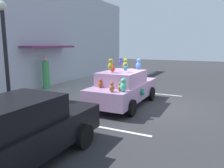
{
  "coord_description": "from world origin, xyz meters",
  "views": [
    {
      "loc": [
        -9.09,
        -2.4,
        2.68
      ],
      "look_at": [
        -0.2,
        1.91,
        0.9
      ],
      "focal_mm": 35.25,
      "sensor_mm": 36.0,
      "label": 1
    }
  ],
  "objects": [
    {
      "name": "plush_covered_car",
      "position": [
        -0.25,
        1.31,
        0.81
      ],
      "size": [
        4.37,
        2.0,
        2.12
      ],
      "color": "#BB8CB7",
      "rests_on": "ground"
    },
    {
      "name": "teddy_bear_on_sidewalk",
      "position": [
        2.93,
        3.47,
        0.47
      ],
      "size": [
        0.36,
        0.3,
        0.7
      ],
      "color": "pink",
      "rests_on": "sidewalk"
    },
    {
      "name": "street_lamp_post",
      "position": [
        -4.4,
        3.5,
        2.48
      ],
      "size": [
        0.28,
        0.28,
        3.79
      ],
      "color": "black",
      "rests_on": "sidewalk"
    },
    {
      "name": "parked_sedan_behind",
      "position": [
        -5.98,
        1.46,
        0.79
      ],
      "size": [
        4.44,
        1.89,
        1.54
      ],
      "color": "black",
      "rests_on": "ground"
    },
    {
      "name": "parking_stripe_front",
      "position": [
        2.63,
        1.0,
        0.0
      ],
      "size": [
        0.12,
        3.6,
        0.01
      ],
      "primitive_type": "cube",
      "color": "silver",
      "rests_on": "ground"
    },
    {
      "name": "storefront_building",
      "position": [
        0.01,
        7.14,
        3.19
      ],
      "size": [
        24.0,
        1.25,
        6.4
      ],
      "color": "#B2B7C1",
      "rests_on": "ground"
    },
    {
      "name": "sidewalk",
      "position": [
        0.0,
        5.0,
        0.07
      ],
      "size": [
        24.0,
        4.0,
        0.15
      ],
      "primitive_type": "cube",
      "color": "gray",
      "rests_on": "ground"
    },
    {
      "name": "parking_stripe_rear",
      "position": [
        -3.07,
        1.0,
        0.0
      ],
      "size": [
        0.12,
        3.6,
        0.01
      ],
      "primitive_type": "cube",
      "color": "silver",
      "rests_on": "ground"
    },
    {
      "name": "ground_plane",
      "position": [
        0.0,
        0.0,
        0.0
      ],
      "size": [
        60.0,
        60.0,
        0.0
      ],
      "primitive_type": "plane",
      "color": "#2D2D30"
    },
    {
      "name": "pedestrian_near_shopfront",
      "position": [
        0.5,
        6.47,
        0.99
      ],
      "size": [
        0.4,
        0.4,
        1.83
      ],
      "color": "#429F54",
      "rests_on": "sidewalk"
    }
  ]
}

